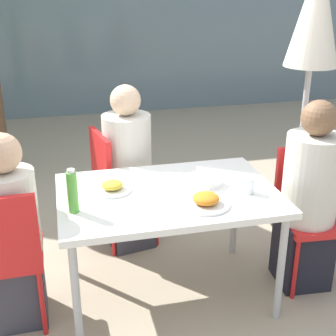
% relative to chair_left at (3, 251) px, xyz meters
% --- Properties ---
extents(ground_plane, '(24.00, 24.00, 0.00)m').
position_rel_chair_left_xyz_m(ground_plane, '(0.93, 0.10, -0.52)').
color(ground_plane, tan).
extents(building_facade, '(10.00, 0.20, 3.00)m').
position_rel_chair_left_xyz_m(building_facade, '(0.93, 4.56, 0.98)').
color(building_facade, slate).
rests_on(building_facade, ground).
extents(dining_table, '(1.27, 0.85, 0.72)m').
position_rel_chair_left_xyz_m(dining_table, '(0.93, 0.10, 0.14)').
color(dining_table, white).
rests_on(dining_table, ground).
extents(chair_left, '(0.41, 0.41, 0.88)m').
position_rel_chair_left_xyz_m(chair_left, '(0.00, 0.00, 0.00)').
color(chair_left, red).
rests_on(chair_left, ground).
extents(person_left, '(0.31, 0.31, 1.15)m').
position_rel_chair_left_xyz_m(person_left, '(0.05, 0.08, 0.03)').
color(person_left, '#383842').
rests_on(person_left, ground).
extents(chair_right, '(0.43, 0.43, 0.88)m').
position_rel_chair_left_xyz_m(chair_right, '(1.87, 0.12, 0.00)').
color(chair_right, red).
rests_on(chair_right, ground).
extents(person_right, '(0.34, 0.34, 1.23)m').
position_rel_chair_left_xyz_m(person_right, '(1.82, 0.04, 0.06)').
color(person_right, black).
rests_on(person_right, ground).
extents(chair_far, '(0.47, 0.47, 0.88)m').
position_rel_chair_left_xyz_m(chair_far, '(0.71, 0.81, 0.00)').
color(chair_far, red).
rests_on(chair_far, ground).
extents(person_far, '(0.36, 0.36, 1.21)m').
position_rel_chair_left_xyz_m(person_far, '(0.80, 0.78, 0.05)').
color(person_far, '#383842').
rests_on(person_far, ground).
extents(closed_umbrella, '(0.38, 0.38, 2.06)m').
position_rel_chair_left_xyz_m(closed_umbrella, '(2.14, 0.76, 1.05)').
color(closed_umbrella, '#333333').
rests_on(closed_umbrella, ground).
extents(plate_0, '(0.22, 0.22, 0.06)m').
position_rel_chair_left_xyz_m(plate_0, '(0.62, 0.19, 0.22)').
color(plate_0, white).
rests_on(plate_0, dining_table).
extents(plate_1, '(0.27, 0.27, 0.07)m').
position_rel_chair_left_xyz_m(plate_1, '(1.09, -0.12, 0.23)').
color(plate_1, white).
rests_on(plate_1, dining_table).
extents(bottle, '(0.06, 0.06, 0.25)m').
position_rel_chair_left_xyz_m(bottle, '(0.39, -0.02, 0.32)').
color(bottle, '#51A338').
rests_on(bottle, dining_table).
extents(drinking_cup, '(0.07, 0.07, 0.09)m').
position_rel_chair_left_xyz_m(drinking_cup, '(1.38, -0.02, 0.25)').
color(drinking_cup, white).
rests_on(drinking_cup, dining_table).
extents(salad_bowl, '(0.16, 0.16, 0.05)m').
position_rel_chair_left_xyz_m(salad_bowl, '(1.19, 0.14, 0.23)').
color(salad_bowl, white).
rests_on(salad_bowl, dining_table).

